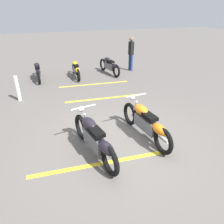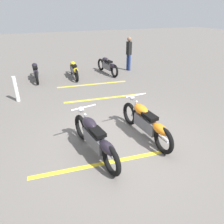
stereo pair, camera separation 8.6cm
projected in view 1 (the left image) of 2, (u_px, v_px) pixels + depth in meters
The scene contains 11 objects.
ground_plane at pixel (119, 142), 5.42m from camera, with size 60.00×60.00×0.00m, color #66605B.
motorcycle_bright_foreground at pixel (146, 123), 5.39m from camera, with size 2.23×0.62×1.04m.
motorcycle_dark_foreground at pixel (95, 138), 4.74m from camera, with size 2.22×0.68×1.04m.
motorcycle_row_far_left at pixel (110, 66), 10.91m from camera, with size 2.16×0.42×0.82m.
motorcycle_row_left at pixel (76, 69), 10.30m from camera, with size 2.03×0.31×0.76m.
motorcycle_row_center at pixel (38, 71), 9.97m from camera, with size 2.07×0.27×0.78m.
bystander_near_row at pixel (131, 52), 11.30m from camera, with size 0.30×0.24×1.80m.
bollard_post at pixel (18, 89), 7.66m from camera, with size 0.14×0.14×0.95m, color white.
parking_stripe_near at pixel (102, 163), 4.65m from camera, with size 3.20×0.12×0.01m, color yellow.
parking_stripe_mid at pixel (107, 98), 8.08m from camera, with size 3.20×0.12×0.01m, color yellow.
parking_stripe_far at pixel (94, 84), 9.56m from camera, with size 3.20×0.12×0.01m, color yellow.
Camera 1 is at (-4.13, 1.80, 3.11)m, focal length 33.24 mm.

